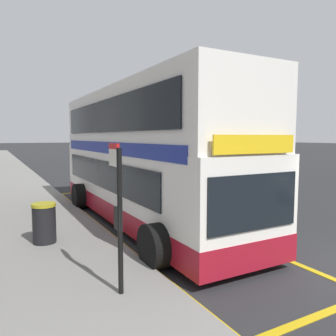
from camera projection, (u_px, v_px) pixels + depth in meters
The scene contains 6 objects.
ground_plane at pixel (65, 164), 34.88m from camera, with size 260.00×260.00×0.00m, color #28282B.
double_decker_bus at pixel (141, 161), 10.94m from camera, with size 3.23×10.74×4.40m.
bus_bay_markings at pixel (143, 221), 11.12m from camera, with size 3.15×13.68×0.01m.
bus_stop_sign at pixel (118, 205), 5.62m from camera, with size 0.09×0.51×2.61m.
parked_car_white_kerbside at pixel (88, 152), 44.80m from camera, with size 2.09×4.20×1.62m.
litter_bin at pixel (44, 223), 8.38m from camera, with size 0.61×0.61×1.03m.
Camera 1 is at (-6.88, -3.83, 2.86)m, focal length 34.94 mm.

